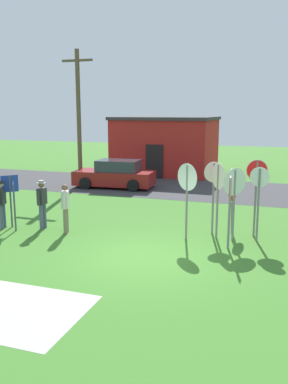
{
  "coord_description": "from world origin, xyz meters",
  "views": [
    {
      "loc": [
        3.68,
        -10.62,
        4.12
      ],
      "look_at": [
        -0.94,
        2.95,
        1.3
      ],
      "focal_mm": 38.56,
      "sensor_mm": 36.0,
      "label": 1
    }
  ],
  "objects_px": {
    "stop_sign_far_back": "(232,195)",
    "stop_sign_nearest": "(230,201)",
    "parked_car_on_street": "(115,175)",
    "info_panel_rightmost": "(10,192)",
    "stop_sign_leaning_left": "(214,185)",
    "stop_sign_leaning_right": "(218,186)",
    "stop_sign_rear_left": "(259,192)",
    "stop_sign_rear_right": "(187,187)",
    "person_in_teal": "(2,201)",
    "person_in_blue": "(42,201)",
    "stop_sign_low_front": "(234,191)",
    "utility_pole": "(79,115)",
    "person_near_signs": "(65,206)",
    "info_panel_leftmost": "(14,198)",
    "stop_sign_tallest": "(256,185)"
  },
  "relations": [
    {
      "from": "stop_sign_leaning_left",
      "to": "info_panel_leftmost",
      "type": "distance_m",
      "value": 6.85
    },
    {
      "from": "stop_sign_leaning_left",
      "to": "stop_sign_leaning_right",
      "type": "relative_size",
      "value": 0.99
    },
    {
      "from": "stop_sign_nearest",
      "to": "stop_sign_tallest",
      "type": "distance_m",
      "value": 1.67
    },
    {
      "from": "stop_sign_rear_left",
      "to": "stop_sign_low_front",
      "type": "xyz_separation_m",
      "value": [
        -0.75,
        -0.15,
        0.04
      ]
    },
    {
      "from": "person_in_blue",
      "to": "person_near_signs",
      "type": "bearing_deg",
      "value": -11.71
    },
    {
      "from": "stop_sign_rear_left",
      "to": "stop_sign_tallest",
      "type": "xyz_separation_m",
      "value": [
        -0.12,
        0.53,
        0.14
      ]
    },
    {
      "from": "utility_pole",
      "to": "person_in_blue",
      "type": "distance_m",
      "value": 9.46
    },
    {
      "from": "utility_pole",
      "to": "stop_sign_far_back",
      "type": "height_order",
      "value": "utility_pole"
    },
    {
      "from": "stop_sign_leaning_left",
      "to": "stop_sign_rear_right",
      "type": "relative_size",
      "value": 0.99
    },
    {
      "from": "stop_sign_rear_right",
      "to": "stop_sign_low_front",
      "type": "height_order",
      "value": "stop_sign_rear_right"
    },
    {
      "from": "stop_sign_leaning_left",
      "to": "person_in_teal",
      "type": "height_order",
      "value": "stop_sign_leaning_left"
    },
    {
      "from": "stop_sign_rear_right",
      "to": "person_in_blue",
      "type": "bearing_deg",
      "value": -175.63
    },
    {
      "from": "stop_sign_rear_right",
      "to": "stop_sign_leaning_right",
      "type": "relative_size",
      "value": 1.0
    },
    {
      "from": "utility_pole",
      "to": "parked_car_on_street",
      "type": "xyz_separation_m",
      "value": [
        2.25,
        -0.23,
        -3.19
      ]
    },
    {
      "from": "utility_pole",
      "to": "stop_sign_far_back",
      "type": "distance_m",
      "value": 11.88
    },
    {
      "from": "parked_car_on_street",
      "to": "stop_sign_nearest",
      "type": "distance_m",
      "value": 11.07
    },
    {
      "from": "utility_pole",
      "to": "person_in_blue",
      "type": "height_order",
      "value": "utility_pole"
    },
    {
      "from": "stop_sign_rear_left",
      "to": "stop_sign_low_front",
      "type": "height_order",
      "value": "stop_sign_rear_left"
    },
    {
      "from": "stop_sign_rear_right",
      "to": "stop_sign_low_front",
      "type": "distance_m",
      "value": 1.49
    },
    {
      "from": "utility_pole",
      "to": "parked_car_on_street",
      "type": "height_order",
      "value": "utility_pole"
    },
    {
      "from": "parked_car_on_street",
      "to": "stop_sign_low_front",
      "type": "xyz_separation_m",
      "value": [
        7.25,
        -7.53,
        0.95
      ]
    },
    {
      "from": "stop_sign_rear_left",
      "to": "info_panel_rightmost",
      "type": "distance_m",
      "value": 8.56
    },
    {
      "from": "stop_sign_far_back",
      "to": "info_panel_rightmost",
      "type": "height_order",
      "value": "stop_sign_far_back"
    },
    {
      "from": "stop_sign_low_front",
      "to": "info_panel_leftmost",
      "type": "bearing_deg",
      "value": -169.59
    },
    {
      "from": "stop_sign_rear_left",
      "to": "stop_sign_low_front",
      "type": "distance_m",
      "value": 0.76
    },
    {
      "from": "stop_sign_nearest",
      "to": "info_panel_rightmost",
      "type": "relative_size",
      "value": 1.19
    },
    {
      "from": "stop_sign_rear_right",
      "to": "info_panel_leftmost",
      "type": "distance_m",
      "value": 5.97
    },
    {
      "from": "stop_sign_rear_right",
      "to": "stop_sign_leaning_left",
      "type": "bearing_deg",
      "value": 53.72
    },
    {
      "from": "utility_pole",
      "to": "stop_sign_rear_left",
      "type": "height_order",
      "value": "utility_pole"
    },
    {
      "from": "stop_sign_nearest",
      "to": "person_in_blue",
      "type": "height_order",
      "value": "stop_sign_nearest"
    },
    {
      "from": "stop_sign_rear_right",
      "to": "info_panel_rightmost",
      "type": "relative_size",
      "value": 1.32
    },
    {
      "from": "parked_car_on_street",
      "to": "info_panel_leftmost",
      "type": "bearing_deg",
      "value": -90.39
    },
    {
      "from": "stop_sign_leaning_left",
      "to": "stop_sign_leaning_right",
      "type": "height_order",
      "value": "stop_sign_leaning_right"
    },
    {
      "from": "stop_sign_nearest",
      "to": "stop_sign_leaning_right",
      "type": "bearing_deg",
      "value": 117.52
    },
    {
      "from": "stop_sign_far_back",
      "to": "person_in_blue",
      "type": "distance_m",
      "value": 6.64
    },
    {
      "from": "parked_car_on_street",
      "to": "stop_sign_leaning_left",
      "type": "height_order",
      "value": "stop_sign_leaning_left"
    },
    {
      "from": "stop_sign_leaning_left",
      "to": "stop_sign_nearest",
      "type": "xyz_separation_m",
      "value": [
        0.72,
        -1.41,
        -0.18
      ]
    },
    {
      "from": "utility_pole",
      "to": "info_panel_rightmost",
      "type": "bearing_deg",
      "value": -78.6
    },
    {
      "from": "stop_sign_rear_left",
      "to": "person_in_teal",
      "type": "relative_size",
      "value": 1.39
    },
    {
      "from": "person_near_signs",
      "to": "info_panel_rightmost",
      "type": "xyz_separation_m",
      "value": [
        -2.21,
        0.0,
        0.36
      ]
    },
    {
      "from": "stop_sign_leaning_left",
      "to": "stop_sign_leaning_right",
      "type": "bearing_deg",
      "value": -63.72
    },
    {
      "from": "stop_sign_far_back",
      "to": "info_panel_rightmost",
      "type": "xyz_separation_m",
      "value": [
        -7.58,
        -1.85,
        -0.02
      ]
    },
    {
      "from": "parked_car_on_street",
      "to": "person_near_signs",
      "type": "distance_m",
      "value": 8.68
    },
    {
      "from": "parked_car_on_street",
      "to": "person_near_signs",
      "type": "relative_size",
      "value": 2.61
    },
    {
      "from": "stop_sign_far_back",
      "to": "stop_sign_nearest",
      "type": "bearing_deg",
      "value": -85.98
    },
    {
      "from": "stop_sign_rear_left",
      "to": "info_panel_leftmost",
      "type": "relative_size",
      "value": 1.41
    },
    {
      "from": "stop_sign_leaning_left",
      "to": "stop_sign_nearest",
      "type": "relative_size",
      "value": 1.1
    },
    {
      "from": "parked_car_on_street",
      "to": "info_panel_rightmost",
      "type": "distance_m",
      "value": 8.54
    },
    {
      "from": "stop_sign_nearest",
      "to": "stop_sign_rear_right",
      "type": "height_order",
      "value": "stop_sign_rear_right"
    },
    {
      "from": "utility_pole",
      "to": "stop_sign_far_back",
      "type": "xyz_separation_m",
      "value": [
        9.34,
        -6.89,
        -2.55
      ]
    }
  ]
}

